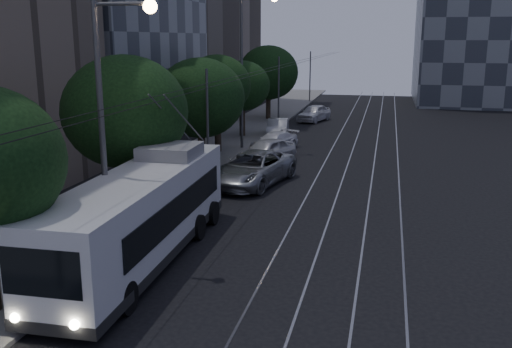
{
  "coord_description": "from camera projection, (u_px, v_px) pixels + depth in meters",
  "views": [
    {
      "loc": [
        3.91,
        -18.48,
        7.55
      ],
      "look_at": [
        -1.2,
        3.62,
        2.12
      ],
      "focal_mm": 40.0,
      "sensor_mm": 36.0,
      "label": 1
    }
  ],
  "objects": [
    {
      "name": "tree_3",
      "position": [
        217.0,
        86.0,
        37.15
      ],
      "size": [
        4.4,
        4.4,
        6.52
      ],
      "color": "black",
      "rests_on": "ground"
    },
    {
      "name": "car_white_b",
      "position": [
        274.0,
        141.0,
        39.24
      ],
      "size": [
        3.29,
        4.53,
        1.22
      ],
      "primitive_type": "imported",
      "rotation": [
        0.0,
        0.0,
        -0.43
      ],
      "color": "silver",
      "rests_on": "ground"
    },
    {
      "name": "tree_2",
      "position": [
        201.0,
        98.0,
        32.42
      ],
      "size": [
        5.05,
        5.05,
        6.49
      ],
      "color": "black",
      "rests_on": "ground"
    },
    {
      "name": "streetlamp_far",
      "position": [
        248.0,
        57.0,
        38.0
      ],
      "size": [
        2.54,
        0.44,
        10.56
      ],
      "color": "#525254",
      "rests_on": "ground"
    },
    {
      "name": "tree_5",
      "position": [
        268.0,
        73.0,
        52.66
      ],
      "size": [
        5.52,
        5.52,
        6.9
      ],
      "color": "black",
      "rests_on": "ground"
    },
    {
      "name": "tree_4",
      "position": [
        242.0,
        86.0,
        43.47
      ],
      "size": [
        4.25,
        4.25,
        5.9
      ],
      "color": "black",
      "rests_on": "ground"
    },
    {
      "name": "streetlamp_near",
      "position": [
        112.0,
        105.0,
        18.42
      ],
      "size": [
        2.2,
        0.44,
        8.93
      ],
      "color": "#525254",
      "rests_on": "ground"
    },
    {
      "name": "car_white_c",
      "position": [
        278.0,
        128.0,
        44.11
      ],
      "size": [
        2.06,
        4.53,
        1.44
      ],
      "primitive_type": "imported",
      "rotation": [
        0.0,
        0.0,
        0.13
      ],
      "color": "#AEAFB3",
      "rests_on": "ground"
    },
    {
      "name": "pickup_silver",
      "position": [
        252.0,
        168.0,
        29.95
      ],
      "size": [
        4.16,
        6.67,
        1.72
      ],
      "primitive_type": "imported",
      "rotation": [
        0.0,
        0.0,
        -0.22
      ],
      "color": "#979A9E",
      "rests_on": "ground"
    },
    {
      "name": "tram_rails",
      "position": [
        364.0,
        152.0,
        38.52
      ],
      "size": [
        4.52,
        90.0,
        0.02
      ],
      "color": "gray",
      "rests_on": "ground"
    },
    {
      "name": "sidewalk",
      "position": [
        222.0,
        145.0,
        40.7
      ],
      "size": [
        5.0,
        90.0,
        0.15
      ],
      "primitive_type": "cube",
      "color": "slate",
      "rests_on": "ground"
    },
    {
      "name": "tree_1",
      "position": [
        125.0,
        112.0,
        23.2
      ],
      "size": [
        5.13,
        5.13,
        6.92
      ],
      "color": "black",
      "rests_on": "ground"
    },
    {
      "name": "overhead_wires",
      "position": [
        256.0,
        98.0,
        39.35
      ],
      "size": [
        2.23,
        90.0,
        6.0
      ],
      "color": "black",
      "rests_on": "ground"
    },
    {
      "name": "car_white_a",
      "position": [
        266.0,
        151.0,
        35.05
      ],
      "size": [
        3.52,
        4.84,
        1.53
      ],
      "primitive_type": "imported",
      "rotation": [
        0.0,
        0.0,
        -0.43
      ],
      "color": "#B7B7BC",
      "rests_on": "ground"
    },
    {
      "name": "car_white_d",
      "position": [
        314.0,
        113.0,
        52.77
      ],
      "size": [
        3.05,
        4.84,
        1.53
      ],
      "primitive_type": "imported",
      "rotation": [
        0.0,
        0.0,
        -0.3
      ],
      "color": "silver",
      "rests_on": "ground"
    },
    {
      "name": "trolleybus",
      "position": [
        143.0,
        214.0,
        19.55
      ],
      "size": [
        2.75,
        12.06,
        5.63
      ],
      "rotation": [
        0.0,
        0.0,
        0.02
      ],
      "color": "silver",
      "rests_on": "ground"
    },
    {
      "name": "ground",
      "position": [
        266.0,
        257.0,
        20.12
      ],
      "size": [
        120.0,
        120.0,
        0.0
      ],
      "primitive_type": "plane",
      "color": "black",
      "rests_on": "ground"
    }
  ]
}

